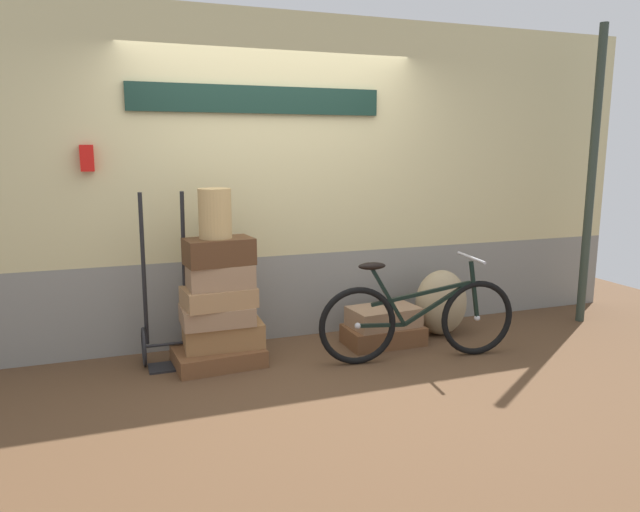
{
  "coord_description": "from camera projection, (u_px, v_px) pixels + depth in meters",
  "views": [
    {
      "loc": [
        -1.36,
        -4.15,
        1.7
      ],
      "look_at": [
        0.21,
        0.2,
        0.84
      ],
      "focal_mm": 32.88,
      "sensor_mm": 36.0,
      "label": 1
    }
  ],
  "objects": [
    {
      "name": "suitcase_0",
      "position": [
        218.0,
        356.0,
        4.65
      ],
      "size": [
        0.71,
        0.53,
        0.14
      ],
      "primitive_type": "cube",
      "rotation": [
        0.0,
        0.0,
        0.08
      ],
      "color": "brown",
      "rests_on": "ground"
    },
    {
      "name": "station_building",
      "position": [
        273.0,
        181.0,
        5.13
      ],
      "size": [
        7.3,
        0.74,
        2.82
      ],
      "color": "gray",
      "rests_on": "ground"
    },
    {
      "name": "suitcase_6",
      "position": [
        383.0,
        335.0,
        5.13
      ],
      "size": [
        0.67,
        0.41,
        0.16
      ],
      "primitive_type": "cube",
      "rotation": [
        0.0,
        0.0,
        0.01
      ],
      "color": "brown",
      "rests_on": "ground"
    },
    {
      "name": "ground",
      "position": [
        303.0,
        370.0,
        4.61
      ],
      "size": [
        9.3,
        5.2,
        0.06
      ],
      "primitive_type": "cube",
      "color": "#513823"
    },
    {
      "name": "suitcase_7",
      "position": [
        384.0,
        316.0,
        5.11
      ],
      "size": [
        0.62,
        0.42,
        0.17
      ],
      "primitive_type": "cube",
      "rotation": [
        0.0,
        0.0,
        0.09
      ],
      "color": "#937051",
      "rests_on": "suitcase_6"
    },
    {
      "name": "suitcase_2",
      "position": [
        217.0,
        315.0,
        4.61
      ],
      "size": [
        0.55,
        0.4,
        0.14
      ],
      "primitive_type": "cube",
      "rotation": [
        0.0,
        0.0,
        -0.0
      ],
      "color": "#937051",
      "rests_on": "suitcase_1"
    },
    {
      "name": "suitcase_1",
      "position": [
        223.0,
        334.0,
        4.68
      ],
      "size": [
        0.63,
        0.41,
        0.19
      ],
      "primitive_type": "cube",
      "rotation": [
        0.0,
        0.0,
        -0.03
      ],
      "color": "olive",
      "rests_on": "suitcase_0"
    },
    {
      "name": "luggage_trolley",
      "position": [
        167.0,
        326.0,
        4.62
      ],
      "size": [
        0.39,
        0.38,
        1.37
      ],
      "color": "black",
      "rests_on": "ground"
    },
    {
      "name": "suitcase_5",
      "position": [
        219.0,
        251.0,
        4.51
      ],
      "size": [
        0.54,
        0.36,
        0.2
      ],
      "primitive_type": "cube",
      "rotation": [
        0.0,
        0.0,
        0.1
      ],
      "color": "#4C2D19",
      "rests_on": "suitcase_4"
    },
    {
      "name": "suitcase_3",
      "position": [
        219.0,
        297.0,
        4.58
      ],
      "size": [
        0.58,
        0.42,
        0.15
      ],
      "primitive_type": "cube",
      "rotation": [
        0.0,
        0.0,
        0.1
      ],
      "color": "#9E754C",
      "rests_on": "suitcase_2"
    },
    {
      "name": "bicycle",
      "position": [
        418.0,
        319.0,
        4.71
      ],
      "size": [
        1.65,
        0.46,
        0.84
      ],
      "color": "black",
      "rests_on": "ground"
    },
    {
      "name": "wicker_basket",
      "position": [
        215.0,
        213.0,
        4.46
      ],
      "size": [
        0.25,
        0.25,
        0.38
      ],
      "primitive_type": "cylinder",
      "color": "tan",
      "rests_on": "suitcase_5"
    },
    {
      "name": "burlap_sack",
      "position": [
        441.0,
        303.0,
        5.36
      ],
      "size": [
        0.48,
        0.41,
        0.6
      ],
      "primitive_type": "ellipsoid",
      "color": "#9E8966",
      "rests_on": "ground"
    },
    {
      "name": "suitcase_4",
      "position": [
        220.0,
        276.0,
        4.55
      ],
      "size": [
        0.51,
        0.33,
        0.18
      ],
      "primitive_type": "cube",
      "rotation": [
        0.0,
        0.0,
        0.03
      ],
      "color": "#937051",
      "rests_on": "suitcase_3"
    }
  ]
}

